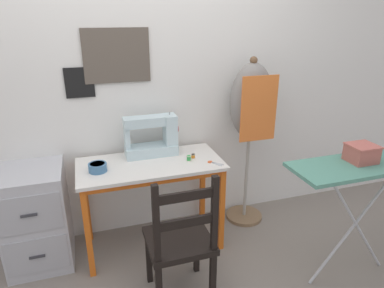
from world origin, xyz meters
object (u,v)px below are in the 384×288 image
(scissors, at_px, (213,163))
(thread_spool_near_machine, at_px, (189,158))
(wooden_chair, at_px, (180,242))
(sewing_machine, at_px, (154,137))
(filing_cabinet, at_px, (37,217))
(thread_spool_mid_table, at_px, (193,156))
(fabric_bowl, at_px, (98,167))
(ironing_board, at_px, (366,170))
(storage_box, at_px, (362,153))
(dress_form, at_px, (251,108))

(scissors, distance_m, thread_spool_near_machine, 0.18)
(wooden_chair, bearing_deg, scissors, 49.45)
(sewing_machine, relative_size, filing_cabinet, 0.56)
(scissors, bearing_deg, thread_spool_mid_table, 130.03)
(scissors, bearing_deg, fabric_bowl, 172.01)
(thread_spool_mid_table, height_order, ironing_board, ironing_board)
(sewing_machine, height_order, fabric_bowl, sewing_machine)
(ironing_board, relative_size, storage_box, 5.89)
(sewing_machine, xyz_separation_m, ironing_board, (1.17, -0.90, -0.04))
(thread_spool_mid_table, relative_size, filing_cabinet, 0.05)
(wooden_chair, relative_size, dress_form, 0.64)
(dress_form, distance_m, ironing_board, 0.98)
(thread_spool_near_machine, distance_m, ironing_board, 1.19)
(fabric_bowl, height_order, wooden_chair, wooden_chair)
(fabric_bowl, distance_m, filing_cabinet, 0.60)
(sewing_machine, distance_m, ironing_board, 1.48)
(ironing_board, bearing_deg, scissors, 142.36)
(dress_form, relative_size, ironing_board, 1.42)
(ironing_board, bearing_deg, dress_form, 113.08)
(ironing_board, bearing_deg, wooden_chair, 171.84)
(wooden_chair, bearing_deg, sewing_machine, 89.48)
(thread_spool_near_machine, bearing_deg, sewing_machine, 138.33)
(thread_spool_mid_table, relative_size, ironing_board, 0.03)
(thread_spool_near_machine, xyz_separation_m, dress_form, (0.58, 0.17, 0.29))
(sewing_machine, distance_m, scissors, 0.49)
(wooden_chair, height_order, dress_form, dress_form)
(storage_box, bearing_deg, dress_form, 111.55)
(thread_spool_mid_table, xyz_separation_m, filing_cabinet, (-1.16, 0.08, -0.36))
(dress_form, height_order, storage_box, dress_form)
(sewing_machine, xyz_separation_m, fabric_bowl, (-0.44, -0.18, -0.11))
(thread_spool_near_machine, distance_m, filing_cabinet, 1.18)
(fabric_bowl, distance_m, wooden_chair, 0.78)
(scissors, relative_size, filing_cabinet, 0.15)
(thread_spool_mid_table, distance_m, wooden_chair, 0.71)
(dress_form, bearing_deg, scissors, -147.86)
(fabric_bowl, xyz_separation_m, dress_form, (1.23, 0.15, 0.28))
(thread_spool_near_machine, xyz_separation_m, filing_cabinet, (-1.11, 0.12, -0.36))
(sewing_machine, xyz_separation_m, wooden_chair, (-0.01, -0.74, -0.43))
(dress_form, bearing_deg, filing_cabinet, -178.31)
(thread_spool_near_machine, bearing_deg, wooden_chair, -112.51)
(filing_cabinet, relative_size, storage_box, 4.32)
(sewing_machine, height_order, ironing_board, sewing_machine)
(filing_cabinet, bearing_deg, scissors, -9.61)
(wooden_chair, relative_size, storage_box, 5.33)
(scissors, xyz_separation_m, ironing_board, (0.80, -0.61, 0.10))
(filing_cabinet, bearing_deg, storage_box, -21.60)
(thread_spool_near_machine, height_order, dress_form, dress_form)
(wooden_chair, xyz_separation_m, dress_form, (0.80, 0.71, 0.60))
(dress_form, xyz_separation_m, ironing_board, (0.37, -0.88, -0.20))
(thread_spool_mid_table, bearing_deg, thread_spool_near_machine, -142.28)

